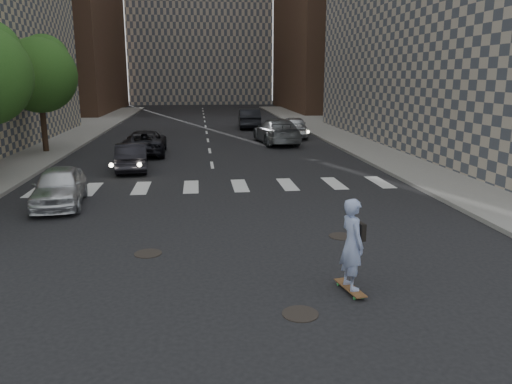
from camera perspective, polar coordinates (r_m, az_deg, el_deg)
ground at (r=11.94m, az=-3.08°, el=-8.67°), size 160.00×160.00×0.00m
sidewalk_right at (r=34.83m, az=19.33°, el=5.23°), size 13.00×80.00×0.15m
tree_c at (r=31.46m, az=-23.44°, el=12.50°), size 4.20×4.20×6.60m
manhole_a at (r=9.81m, az=5.08°, el=-13.70°), size 0.70×0.70×0.02m
manhole_b at (r=13.11m, az=-12.23°, el=-6.88°), size 0.70×0.70×0.02m
manhole_c at (r=14.34m, az=9.73°, el=-5.00°), size 0.70×0.70×0.02m
skateboarder at (r=10.48m, az=10.94°, el=-5.86°), size 0.59×1.05×2.03m
silver_sedan at (r=18.63m, az=-21.56°, el=0.59°), size 2.05×4.14×1.36m
traffic_car_a at (r=24.57m, az=-14.01°, el=3.94°), size 1.80×4.14×1.32m
traffic_car_b at (r=33.45m, az=2.36°, el=6.95°), size 2.79×5.85×1.64m
traffic_car_c at (r=29.46m, az=-12.54°, el=5.56°), size 2.45×5.07×1.39m
traffic_car_d at (r=36.88m, az=4.33°, el=7.44°), size 2.33×4.75×1.56m
traffic_car_e at (r=43.44m, az=-0.77°, el=8.40°), size 2.02×5.11×1.66m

